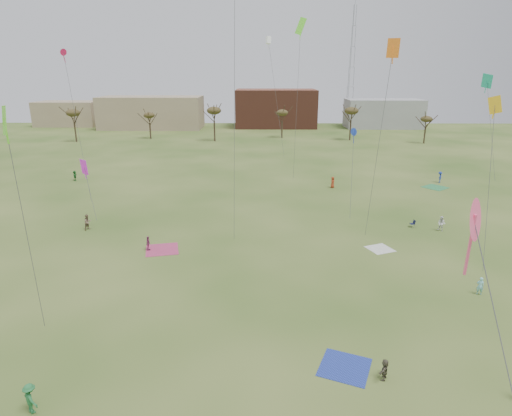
{
  "coord_description": "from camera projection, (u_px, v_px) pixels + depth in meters",
  "views": [
    {
      "loc": [
        0.55,
        -26.37,
        17.64
      ],
      "look_at": [
        0.0,
        12.0,
        5.5
      ],
      "focal_mm": 30.38,
      "sensor_mm": 36.0,
      "label": 1
    }
  ],
  "objects": [
    {
      "name": "camp_chair_right",
      "position": [
        412.0,
        225.0,
        51.23
      ],
      "size": [
        0.61,
        0.57,
        0.87
      ],
      "rotation": [
        0.0,
        0.0,
        4.86
      ],
      "color": "#131736",
      "rests_on": "ground"
    },
    {
      "name": "blanket_olive",
      "position": [
        435.0,
        187.0,
        68.84
      ],
      "size": [
        4.59,
        4.59,
        0.03
      ],
      "primitive_type": "cube",
      "rotation": [
        0.0,
        0.0,
        2.24
      ],
      "color": "#308448",
      "rests_on": "ground"
    },
    {
      "name": "flyer_far_c",
      "position": [
        440.0,
        177.0,
        71.62
      ],
      "size": [
        1.02,
        1.34,
        1.85
      ],
      "primitive_type": "imported",
      "rotation": [
        0.0,
        0.0,
        4.4
      ],
      "color": "navy",
      "rests_on": "ground"
    },
    {
      "name": "flyer_far_a",
      "position": [
        75.0,
        176.0,
        72.97
      ],
      "size": [
        0.94,
        1.65,
        1.7
      ],
      "primitive_type": "imported",
      "rotation": [
        0.0,
        0.0,
        1.87
      ],
      "color": "#256F2C",
      "rests_on": "ground"
    },
    {
      "name": "building_tan_west",
      "position": [
        69.0,
        114.0,
        146.45
      ],
      "size": [
        20.0,
        12.0,
        8.0
      ],
      "primitive_type": "cube",
      "color": "#937F60",
      "rests_on": "ground"
    },
    {
      "name": "building_grey",
      "position": [
        383.0,
        114.0,
        141.06
      ],
      "size": [
        24.0,
        12.0,
        9.0
      ],
      "primitive_type": "cube",
      "color": "gray",
      "rests_on": "ground"
    },
    {
      "name": "radio_tower",
      "position": [
        351.0,
        66.0,
        143.44
      ],
      "size": [
        1.51,
        1.72,
        41.0
      ],
      "color": "#9EA3A8",
      "rests_on": "ground"
    },
    {
      "name": "kites_aloft",
      "position": [
        261.0,
        41.0,
        50.52
      ],
      "size": [
        64.92,
        81.37,
        27.07
      ],
      "color": "#D74419",
      "rests_on": "ground"
    },
    {
      "name": "tree_line",
      "position": [
        248.0,
        117.0,
        103.8
      ],
      "size": [
        117.44,
        49.32,
        8.91
      ],
      "color": "#3A2B1E",
      "rests_on": "ground"
    },
    {
      "name": "spectator_fore_b",
      "position": [
        88.0,
        222.0,
        50.22
      ],
      "size": [
        1.06,
        1.14,
        1.86
      ],
      "primitive_type": "imported",
      "rotation": [
        0.0,
        0.0,
        1.04
      ],
      "color": "#826752",
      "rests_on": "ground"
    },
    {
      "name": "spectator_mid_e",
      "position": [
        441.0,
        224.0,
        49.81
      ],
      "size": [
        1.08,
        1.05,
        1.76
      ],
      "primitive_type": "imported",
      "rotation": [
        0.0,
        0.0,
        5.61
      ],
      "color": "white",
      "rests_on": "ground"
    },
    {
      "name": "building_tan",
      "position": [
        152.0,
        112.0,
        139.07
      ],
      "size": [
        32.0,
        14.0,
        10.0
      ],
      "primitive_type": "cube",
      "color": "#937F60",
      "rests_on": "ground"
    },
    {
      "name": "flyer_mid_c",
      "position": [
        480.0,
        286.0,
        35.64
      ],
      "size": [
        0.64,
        0.5,
        1.55
      ],
      "primitive_type": "imported",
      "rotation": [
        0.0,
        0.0,
        2.89
      ],
      "color": "#81D4D8",
      "rests_on": "ground"
    },
    {
      "name": "flyer_far_b",
      "position": [
        333.0,
        182.0,
        68.43
      ],
      "size": [
        0.85,
        1.02,
        1.78
      ],
      "primitive_type": "imported",
      "rotation": [
        0.0,
        0.0,
        1.19
      ],
      "color": "#9C351A",
      "rests_on": "ground"
    },
    {
      "name": "flyer_near_center",
      "position": [
        31.0,
        399.0,
        23.21
      ],
      "size": [
        1.31,
        1.22,
        1.77
      ],
      "primitive_type": "imported",
      "rotation": [
        0.0,
        0.0,
        2.49
      ],
      "color": "#246C37",
      "rests_on": "ground"
    },
    {
      "name": "spectator_fore_c",
      "position": [
        385.0,
        370.0,
        25.78
      ],
      "size": [
        0.97,
        1.29,
        1.36
      ],
      "primitive_type": "imported",
      "rotation": [
        0.0,
        0.0,
        4.19
      ],
      "color": "#504C39",
      "rests_on": "ground"
    },
    {
      "name": "blanket_cream",
      "position": [
        380.0,
        249.0,
        44.98
      ],
      "size": [
        3.12,
        3.12,
        0.03
      ],
      "primitive_type": "cube",
      "rotation": [
        0.0,
        0.0,
        1.97
      ],
      "color": "silver",
      "rests_on": "ground"
    },
    {
      "name": "blanket_plum",
      "position": [
        162.0,
        250.0,
        44.83
      ],
      "size": [
        3.93,
        3.93,
        0.03
      ],
      "primitive_type": "cube",
      "rotation": [
        0.0,
        0.0,
        1.8
      ],
      "color": "#B73864",
      "rests_on": "ground"
    },
    {
      "name": "building_brick",
      "position": [
        276.0,
        108.0,
        142.99
      ],
      "size": [
        26.0,
        16.0,
        12.0
      ],
      "primitive_type": "cube",
      "color": "brown",
      "rests_on": "ground"
    },
    {
      "name": "spectator_mid_d",
      "position": [
        148.0,
        243.0,
        44.44
      ],
      "size": [
        0.48,
        0.94,
        1.53
      ],
      "primitive_type": "imported",
      "rotation": [
        0.0,
        0.0,
        1.69
      ],
      "color": "#923D69",
      "rests_on": "ground"
    },
    {
      "name": "blanket_blue",
      "position": [
        345.0,
        367.0,
        27.0
      ],
      "size": [
        3.85,
        3.85,
        0.03
      ],
      "primitive_type": "cube",
      "rotation": [
        0.0,
        0.0,
        1.19
      ],
      "color": "#24389C",
      "rests_on": "ground"
    },
    {
      "name": "ground",
      "position": [
        254.0,
        334.0,
        30.47
      ],
      "size": [
        260.0,
        260.0,
        0.0
      ],
      "primitive_type": "plane",
      "color": "#2D4D18",
      "rests_on": "ground"
    }
  ]
}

